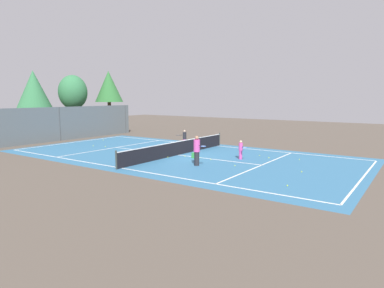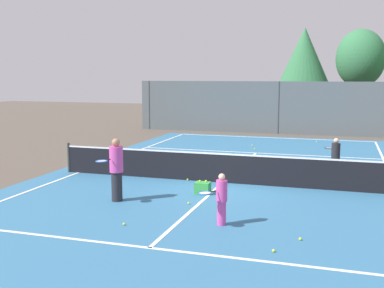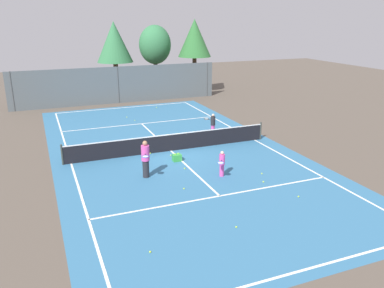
% 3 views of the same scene
% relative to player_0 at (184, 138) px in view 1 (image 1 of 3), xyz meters
% --- Properties ---
extents(ground_plane, '(80.00, 80.00, 0.00)m').
position_rel_player_0_xyz_m(ground_plane, '(-3.56, -2.02, -0.73)').
color(ground_plane, brown).
extents(court_surface, '(13.00, 25.00, 0.01)m').
position_rel_player_0_xyz_m(court_surface, '(-3.56, -2.02, -0.72)').
color(court_surface, teal).
rests_on(court_surface, ground_plane).
extents(tennis_net, '(11.90, 0.10, 1.10)m').
position_rel_player_0_xyz_m(tennis_net, '(-3.56, -2.02, -0.22)').
color(tennis_net, '#333833').
rests_on(tennis_net, ground_plane).
extents(perimeter_fence, '(18.00, 0.12, 3.20)m').
position_rel_player_0_xyz_m(perimeter_fence, '(-3.56, 11.98, 0.87)').
color(perimeter_fence, '#515B60').
rests_on(perimeter_fence, ground_plane).
extents(tree_0, '(3.15, 3.11, 6.54)m').
position_rel_player_0_xyz_m(tree_0, '(1.15, 16.18, 3.88)').
color(tree_0, brown).
rests_on(tree_0, ground_plane).
extents(tree_1, '(3.54, 3.54, 6.89)m').
position_rel_player_0_xyz_m(tree_1, '(-2.57, 17.66, 4.15)').
color(tree_1, brown).
rests_on(tree_1, ground_plane).
extents(tree_2, '(3.19, 3.19, 7.10)m').
position_rel_player_0_xyz_m(tree_2, '(4.50, 14.07, 4.55)').
color(tree_2, brown).
rests_on(tree_2, ground_plane).
extents(player_0, '(0.62, 0.86, 1.40)m').
position_rel_player_0_xyz_m(player_0, '(0.00, 0.00, 0.00)').
color(player_0, '#D14799').
rests_on(player_0, ground_plane).
extents(player_1, '(0.66, 0.81, 1.27)m').
position_rel_player_0_xyz_m(player_1, '(-2.52, -6.48, -0.07)').
color(player_1, '#D14799').
rests_on(player_1, ground_plane).
extents(player_2, '(0.55, 0.97, 1.82)m').
position_rel_player_0_xyz_m(player_2, '(-5.91, -5.22, 0.21)').
color(player_2, '#232328').
rests_on(player_2, ground_plane).
extents(ball_crate, '(0.45, 0.36, 0.43)m').
position_rel_player_0_xyz_m(ball_crate, '(-3.79, -3.68, -0.55)').
color(ball_crate, green).
rests_on(ball_crate, ground_plane).
extents(tennis_ball_0, '(0.07, 0.07, 0.07)m').
position_rel_player_0_xyz_m(tennis_ball_0, '(-4.15, -11.03, -0.69)').
color(tennis_ball_0, '#CCE533').
rests_on(tennis_ball_0, ground_plane).
extents(tennis_ball_1, '(0.07, 0.07, 0.07)m').
position_rel_player_0_xyz_m(tennis_ball_1, '(-3.85, -2.82, -0.69)').
color(tennis_ball_1, '#CCE533').
rests_on(tennis_ball_1, ground_plane).
extents(tennis_ball_2, '(0.07, 0.07, 0.07)m').
position_rel_player_0_xyz_m(tennis_ball_2, '(0.59, -0.11, -0.69)').
color(tennis_ball_2, '#CCE533').
rests_on(tennis_ball_2, ground_plane).
extents(tennis_ball_3, '(0.07, 0.07, 0.07)m').
position_rel_player_0_xyz_m(tennis_ball_3, '(-1.08, 8.83, -0.69)').
color(tennis_ball_3, '#CCE533').
rests_on(tennis_ball_3, ground_plane).
extents(tennis_ball_4, '(0.07, 0.07, 0.07)m').
position_rel_player_0_xyz_m(tennis_ball_4, '(-4.73, -7.20, -0.69)').
color(tennis_ball_4, '#CCE533').
rests_on(tennis_ball_4, ground_plane).
extents(tennis_ball_5, '(0.07, 0.07, 0.07)m').
position_rel_player_0_xyz_m(tennis_ball_5, '(-4.14, 6.55, -0.69)').
color(tennis_ball_5, '#CCE533').
rests_on(tennis_ball_5, ground_plane).
extents(tennis_ball_6, '(0.07, 0.07, 0.07)m').
position_rel_player_0_xyz_m(tennis_ball_6, '(-0.50, -9.78, -0.69)').
color(tennis_ball_6, '#CCE533').
rests_on(tennis_ball_6, ground_plane).
extents(tennis_ball_7, '(0.07, 0.07, 0.07)m').
position_rel_player_0_xyz_m(tennis_ball_7, '(-7.50, -11.39, -0.69)').
color(tennis_ball_7, '#CCE533').
rests_on(tennis_ball_7, ground_plane).
extents(tennis_ball_8, '(0.07, 0.07, 0.07)m').
position_rel_player_0_xyz_m(tennis_ball_8, '(-0.59, -6.99, -0.69)').
color(tennis_ball_8, '#CCE533').
rests_on(tennis_ball_8, ground_plane).
extents(tennis_ball_9, '(0.07, 0.07, 0.07)m').
position_rel_player_0_xyz_m(tennis_ball_9, '(-4.80, -2.07, -0.69)').
color(tennis_ball_9, '#CCE533').
rests_on(tennis_ball_9, ground_plane).
extents(tennis_ball_10, '(0.07, 0.07, 0.07)m').
position_rel_player_0_xyz_m(tennis_ball_10, '(-3.81, 5.40, -0.69)').
color(tennis_ball_10, '#CCE533').
rests_on(tennis_ball_10, ground_plane).
extents(tennis_ball_11, '(0.07, 0.07, 0.07)m').
position_rel_player_0_xyz_m(tennis_ball_11, '(-1.05, -7.87, -0.69)').
color(tennis_ball_11, '#CCE533').
rests_on(tennis_ball_11, ground_plane).
extents(tennis_ball_12, '(0.07, 0.07, 0.07)m').
position_rel_player_0_xyz_m(tennis_ball_12, '(-3.83, -4.94, -0.69)').
color(tennis_ball_12, '#CCE533').
rests_on(tennis_ball_12, ground_plane).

